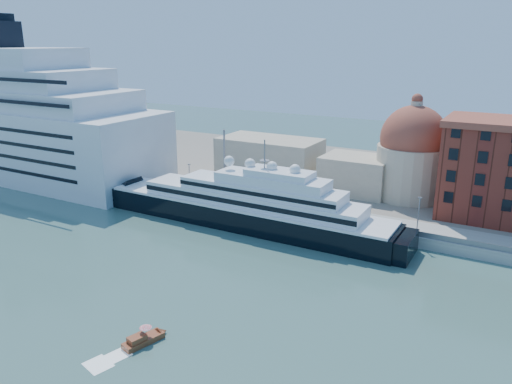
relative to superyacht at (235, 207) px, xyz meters
The scene contains 9 objects.
ground 25.72m from the superyacht, 65.04° to the right, with size 400.00×400.00×0.00m, color #325752.
quay 15.64m from the superyacht, 45.80° to the left, with size 180.00×10.00×2.50m, color gray.
land 53.19m from the superyacht, 78.37° to the left, with size 260.00×72.00×2.00m, color slate.
quay_fence 12.58m from the superyacht, 31.29° to the left, with size 180.00×0.10×1.20m, color slate.
superyacht is the anchor object (origin of this frame).
service_barge 40.43m from the superyacht, behind, with size 11.69×4.61×2.58m.
water_taxi 51.20m from the superyacht, 73.62° to the right, with size 3.64×6.47×2.92m.
church 39.26m from the superyacht, 63.79° to the left, with size 66.00×18.00×25.50m.
lamp_posts 10.99m from the superyacht, 101.97° to the left, with size 120.80×2.40×18.00m.
Camera 1 is at (48.86, -72.63, 42.14)m, focal length 35.00 mm.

